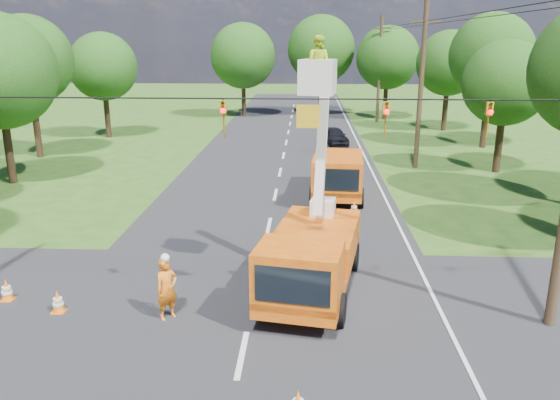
# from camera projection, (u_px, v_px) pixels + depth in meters

# --- Properties ---
(ground) EXTENTS (140.00, 140.00, 0.00)m
(ground) POSITION_uv_depth(u_px,v_px,m) (280.00, 173.00, 33.08)
(ground) COLOR #275319
(ground) RESTS_ON ground
(road_main) EXTENTS (12.00, 100.00, 0.06)m
(road_main) POSITION_uv_depth(u_px,v_px,m) (280.00, 173.00, 33.08)
(road_main) COLOR black
(road_main) RESTS_ON ground
(road_cross) EXTENTS (56.00, 10.00, 0.07)m
(road_cross) POSITION_uv_depth(u_px,v_px,m) (250.00, 318.00, 15.83)
(road_cross) COLOR black
(road_cross) RESTS_ON ground
(edge_line) EXTENTS (0.12, 90.00, 0.02)m
(edge_line) POSITION_uv_depth(u_px,v_px,m) (373.00, 174.00, 32.82)
(edge_line) COLOR silver
(edge_line) RESTS_ON ground
(bucket_truck) EXTENTS (3.42, 6.65, 7.89)m
(bucket_truck) POSITION_uv_depth(u_px,v_px,m) (312.00, 245.00, 16.90)
(bucket_truck) COLOR orange
(bucket_truck) RESTS_ON ground
(second_truck) EXTENTS (2.92, 6.55, 2.39)m
(second_truck) POSITION_uv_depth(u_px,v_px,m) (338.00, 173.00, 27.66)
(second_truck) COLOR orange
(second_truck) RESTS_ON ground
(ground_worker) EXTENTS (0.80, 0.80, 1.87)m
(ground_worker) POSITION_uv_depth(u_px,v_px,m) (167.00, 289.00, 15.54)
(ground_worker) COLOR orange
(ground_worker) RESTS_ON ground
(distant_car) EXTENTS (2.38, 4.11, 1.31)m
(distant_car) POSITION_uv_depth(u_px,v_px,m) (334.00, 136.00, 41.94)
(distant_car) COLOR black
(distant_car) RESTS_ON ground
(traffic_cone_2) EXTENTS (0.38, 0.38, 0.71)m
(traffic_cone_2) POSITION_uv_depth(u_px,v_px,m) (315.00, 238.00, 21.15)
(traffic_cone_2) COLOR orange
(traffic_cone_2) RESTS_ON ground
(traffic_cone_3) EXTENTS (0.38, 0.38, 0.71)m
(traffic_cone_3) POSITION_uv_depth(u_px,v_px,m) (354.00, 209.00, 24.85)
(traffic_cone_3) COLOR orange
(traffic_cone_3) RESTS_ON ground
(traffic_cone_4) EXTENTS (0.38, 0.38, 0.71)m
(traffic_cone_4) POSITION_uv_depth(u_px,v_px,m) (58.00, 302.00, 16.03)
(traffic_cone_4) COLOR orange
(traffic_cone_4) RESTS_ON ground
(traffic_cone_5) EXTENTS (0.38, 0.38, 0.71)m
(traffic_cone_5) POSITION_uv_depth(u_px,v_px,m) (7.00, 290.00, 16.77)
(traffic_cone_5) COLOR orange
(traffic_cone_5) RESTS_ON ground
(traffic_cone_7) EXTENTS (0.38, 0.38, 0.71)m
(traffic_cone_7) POSITION_uv_depth(u_px,v_px,m) (354.00, 183.00, 29.30)
(traffic_cone_7) COLOR orange
(traffic_cone_7) RESTS_ON ground
(pole_right_mid) EXTENTS (1.80, 0.30, 10.00)m
(pole_right_mid) POSITION_uv_depth(u_px,v_px,m) (421.00, 85.00, 33.16)
(pole_right_mid) COLOR #4C3823
(pole_right_mid) RESTS_ON ground
(pole_right_far) EXTENTS (1.80, 0.30, 10.00)m
(pole_right_far) POSITION_uv_depth(u_px,v_px,m) (379.00, 69.00, 52.32)
(pole_right_far) COLOR #4C3823
(pole_right_far) RESTS_ON ground
(signal_span) EXTENTS (18.00, 0.29, 1.07)m
(signal_span) POSITION_uv_depth(u_px,v_px,m) (332.00, 116.00, 14.06)
(signal_span) COLOR black
(signal_span) RESTS_ON ground
(tree_left_e) EXTENTS (5.80, 5.80, 9.41)m
(tree_left_e) POSITION_uv_depth(u_px,v_px,m) (28.00, 60.00, 35.86)
(tree_left_e) COLOR #382616
(tree_left_e) RESTS_ON ground
(tree_left_f) EXTENTS (5.40, 5.40, 8.40)m
(tree_left_f) POSITION_uv_depth(u_px,v_px,m) (103.00, 67.00, 43.66)
(tree_left_f) COLOR #382616
(tree_left_f) RESTS_ON ground
(tree_right_c) EXTENTS (5.00, 5.00, 7.83)m
(tree_right_c) POSITION_uv_depth(u_px,v_px,m) (506.00, 83.00, 31.92)
(tree_right_c) COLOR #382616
(tree_right_c) RESTS_ON ground
(tree_right_d) EXTENTS (6.00, 6.00, 9.70)m
(tree_right_d) POSITION_uv_depth(u_px,v_px,m) (492.00, 55.00, 39.13)
(tree_right_d) COLOR #382616
(tree_right_d) RESTS_ON ground
(tree_right_e) EXTENTS (5.60, 5.60, 8.63)m
(tree_right_e) POSITION_uv_depth(u_px,v_px,m) (449.00, 63.00, 47.09)
(tree_right_e) COLOR #382616
(tree_right_e) RESTS_ON ground
(tree_far_a) EXTENTS (6.60, 6.60, 9.50)m
(tree_far_a) POSITION_uv_depth(u_px,v_px,m) (243.00, 56.00, 55.52)
(tree_far_a) COLOR #382616
(tree_far_a) RESTS_ON ground
(tree_far_b) EXTENTS (7.00, 7.00, 10.32)m
(tree_far_b) POSITION_uv_depth(u_px,v_px,m) (321.00, 49.00, 56.89)
(tree_far_b) COLOR #382616
(tree_far_b) RESTS_ON ground
(tree_far_c) EXTENTS (6.20, 6.20, 9.18)m
(tree_far_c) POSITION_uv_depth(u_px,v_px,m) (388.00, 58.00, 53.92)
(tree_far_c) COLOR #382616
(tree_far_c) RESTS_ON ground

